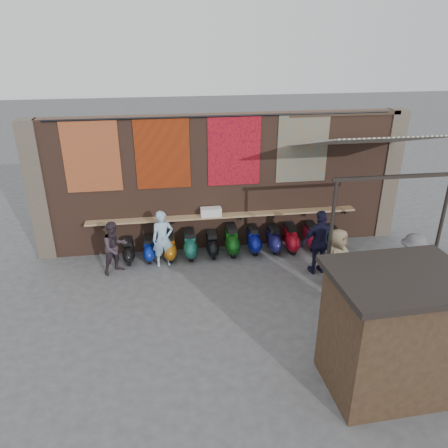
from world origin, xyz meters
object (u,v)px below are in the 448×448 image
object	(u,v)px
scooter_stool_4	(212,244)
shopper_tan	(337,259)
diner_left	(163,239)
diner_right	(115,248)
scooter_stool_5	(232,240)
market_stall	(391,336)
scooter_stool_0	(129,251)
scooter_stool_7	(274,239)
scooter_stool_6	(253,240)
scooter_stool_10	(332,237)
scooter_stool_8	(291,238)
scooter_stool_9	(311,236)
shopper_grey	(411,269)
shelf_box	(211,212)
scooter_stool_3	(190,244)
scooter_stool_1	(149,249)
shopper_navy	(320,242)
scooter_stool_2	(170,247)

from	to	relation	value
scooter_stool_4	shopper_tan	distance (m)	3.67
diner_left	diner_right	distance (m)	1.31
scooter_stool_5	market_stall	distance (m)	6.01
scooter_stool_0	scooter_stool_7	world-z (taller)	scooter_stool_7
scooter_stool_6	scooter_stool_10	bearing A→B (deg)	-2.12
scooter_stool_7	diner_left	bearing A→B (deg)	-173.53
scooter_stool_8	scooter_stool_9	size ratio (longest dim) A/B	1.03
scooter_stool_6	shopper_grey	size ratio (longest dim) A/B	0.45
shelf_box	scooter_stool_3	bearing A→B (deg)	-154.80
shopper_grey	scooter_stool_1	bearing A→B (deg)	-21.09
scooter_stool_4	market_stall	xyz separation A→B (m)	(2.56, -5.58, 0.79)
shelf_box	diner_right	world-z (taller)	diner_right
scooter_stool_4	scooter_stool_9	world-z (taller)	scooter_stool_9
diner_left	scooter_stool_0	bearing A→B (deg)	153.11
scooter_stool_1	scooter_stool_9	size ratio (longest dim) A/B	0.88
shopper_navy	scooter_stool_9	bearing A→B (deg)	-106.69
scooter_stool_0	scooter_stool_3	size ratio (longest dim) A/B	0.85
scooter_stool_0	diner_left	world-z (taller)	diner_left
scooter_stool_10	scooter_stool_3	bearing A→B (deg)	179.56
scooter_stool_9	diner_right	world-z (taller)	diner_right
shelf_box	scooter_stool_2	bearing A→B (deg)	-165.39
scooter_stool_6	diner_right	xyz separation A→B (m)	(-3.96, -0.64, 0.37)
scooter_stool_9	shopper_grey	xyz separation A→B (m)	(1.38, -3.10, 0.52)
shelf_box	shopper_navy	bearing A→B (deg)	-32.10
scooter_stool_10	shelf_box	bearing A→B (deg)	174.62
scooter_stool_10	diner_right	xyz separation A→B (m)	(-6.39, -0.56, 0.41)
scooter_stool_2	scooter_stool_7	xyz separation A→B (m)	(3.10, 0.02, 0.00)
scooter_stool_9	diner_right	bearing A→B (deg)	-173.74
scooter_stool_10	shopper_tan	size ratio (longest dim) A/B	0.44
scooter_stool_8	scooter_stool_6	bearing A→B (deg)	175.27
scooter_stool_0	shopper_grey	bearing A→B (deg)	-23.87
scooter_stool_2	diner_right	size ratio (longest dim) A/B	0.53
scooter_stool_2	shopper_tan	xyz separation A→B (m)	(4.17, -2.17, 0.44)
scooter_stool_6	scooter_stool_10	size ratio (longest dim) A/B	1.14
scooter_stool_9	shopper_grey	size ratio (longest dim) A/B	0.45
diner_left	shopper_tan	bearing A→B (deg)	-30.84
scooter_stool_6	scooter_stool_2	bearing A→B (deg)	-178.32
scooter_stool_4	scooter_stool_8	distance (m)	2.38
shopper_tan	shopper_grey	bearing A→B (deg)	-75.82
scooter_stool_3	diner_right	world-z (taller)	diner_right
shopper_navy	shopper_tan	world-z (taller)	shopper_navy
scooter_stool_1	market_stall	bearing A→B (deg)	-51.82
scooter_stool_2	scooter_stool_8	bearing A→B (deg)	-0.31
shelf_box	scooter_stool_9	distance (m)	3.16
scooter_stool_5	shopper_grey	distance (m)	4.96
diner_right	market_stall	size ratio (longest dim) A/B	0.65
diner_right	scooter_stool_1	bearing A→B (deg)	-0.74
scooter_stool_1	scooter_stool_6	bearing A→B (deg)	1.33
scooter_stool_9	scooter_stool_3	bearing A→B (deg)	-179.33
scooter_stool_6	market_stall	size ratio (longest dim) A/B	0.35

